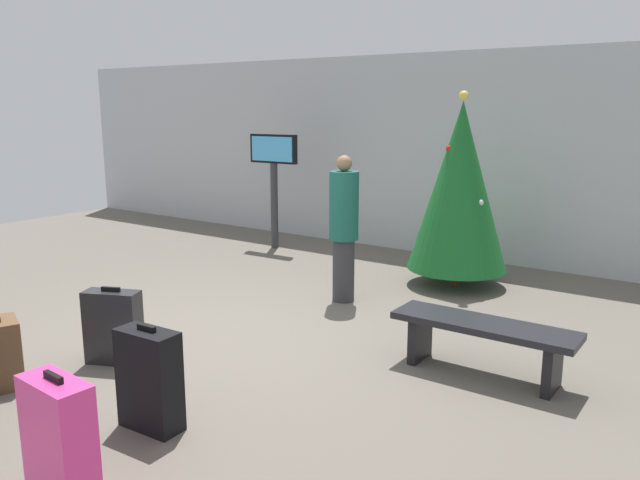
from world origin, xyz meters
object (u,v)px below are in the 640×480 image
object	(u,v)px
suitcase_2	(113,327)
suitcase_1	(59,442)
holiday_tree	(460,187)
traveller_0	(344,226)
suitcase_4	(2,353)
flight_info_kiosk	(274,169)
suitcase_0	(150,380)
waiting_bench	(483,335)

from	to	relation	value
suitcase_2	suitcase_1	bearing A→B (deg)	-45.34
holiday_tree	suitcase_2	xyz separation A→B (m)	(-1.52, -4.15, -0.95)
traveller_0	suitcase_4	xyz separation A→B (m)	(-1.04, -3.60, -0.63)
flight_info_kiosk	traveller_0	world-z (taller)	flight_info_kiosk
flight_info_kiosk	traveller_0	distance (m)	3.10
flight_info_kiosk	suitcase_0	bearing A→B (deg)	-59.68
suitcase_0	suitcase_2	distance (m)	1.35
traveller_0	suitcase_4	distance (m)	3.80
flight_info_kiosk	waiting_bench	bearing A→B (deg)	-32.05
holiday_tree	waiting_bench	size ratio (longest dim) A/B	1.57
suitcase_2	holiday_tree	bearing A→B (deg)	69.83
flight_info_kiosk	suitcase_4	xyz separation A→B (m)	(1.46, -5.39, -1.00)
suitcase_2	suitcase_4	distance (m)	0.91
holiday_tree	suitcase_0	world-z (taller)	holiday_tree
holiday_tree	suitcase_0	bearing A→B (deg)	-93.82
suitcase_1	suitcase_4	xyz separation A→B (m)	(-1.83, 0.65, -0.10)
suitcase_0	suitcase_1	distance (m)	0.93
traveller_0	flight_info_kiosk	bearing A→B (deg)	144.31
holiday_tree	suitcase_1	distance (m)	5.72
holiday_tree	flight_info_kiosk	distance (m)	3.36
traveller_0	suitcase_4	bearing A→B (deg)	-106.09
suitcase_2	suitcase_0	bearing A→B (deg)	-26.77
traveller_0	suitcase_1	size ratio (longest dim) A/B	2.14
traveller_0	suitcase_2	bearing A→B (deg)	-104.07
holiday_tree	suitcase_2	world-z (taller)	holiday_tree
flight_info_kiosk	suitcase_1	size ratio (longest dim) A/B	2.28
traveller_0	suitcase_1	distance (m)	4.36
flight_info_kiosk	suitcase_2	distance (m)	4.99
traveller_0	suitcase_4	size ratio (longest dim) A/B	2.84
holiday_tree	suitcase_4	distance (m)	5.43
holiday_tree	traveller_0	xyz separation A→B (m)	(-0.84, -1.40, -0.37)
suitcase_1	suitcase_2	size ratio (longest dim) A/B	1.14
holiday_tree	suitcase_4	bearing A→B (deg)	-110.55
holiday_tree	suitcase_1	bearing A→B (deg)	-90.46
suitcase_1	flight_info_kiosk	bearing A→B (deg)	118.55
flight_info_kiosk	traveller_0	size ratio (longest dim) A/B	1.06
waiting_bench	suitcase_1	xyz separation A→B (m)	(-1.35, -3.14, 0.02)
holiday_tree	traveller_0	world-z (taller)	holiday_tree
suitcase_1	suitcase_4	distance (m)	1.94
holiday_tree	waiting_bench	world-z (taller)	holiday_tree
waiting_bench	traveller_0	bearing A→B (deg)	152.59
holiday_tree	flight_info_kiosk	bearing A→B (deg)	173.21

